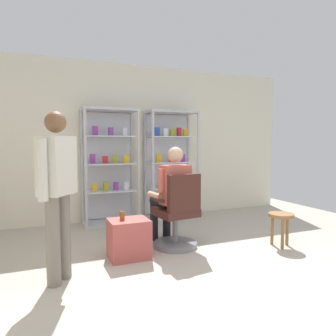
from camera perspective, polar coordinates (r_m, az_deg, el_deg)
name	(u,v)px	position (r m, az deg, el deg)	size (l,w,h in m)	color
ground_plane	(231,284)	(3.26, 11.23, -19.78)	(7.20, 7.20, 0.00)	#B2A899
back_wall	(137,143)	(5.71, -5.64, 4.59)	(6.00, 0.10, 2.70)	silver
display_cabinet_left	(110,166)	(5.35, -10.50, 0.40)	(0.90, 0.45, 1.90)	#B7B7BC
display_cabinet_right	(170,164)	(5.69, 0.40, 0.76)	(0.90, 0.45, 1.90)	#B7B7BC
office_chair	(177,218)	(4.06, 1.72, -8.94)	(0.59, 0.56, 0.96)	slate
seated_shopkeeper	(171,191)	(4.13, 0.54, -4.18)	(0.52, 0.60, 1.29)	black
storage_crate	(129,239)	(3.79, -7.08, -12.54)	(0.45, 0.37, 0.45)	#B24C47
tea_glass	(122,216)	(3.71, -8.26, -8.48)	(0.06, 0.06, 0.10)	brown
standing_customer	(57,186)	(3.17, -19.35, -3.03)	(0.39, 0.44, 1.63)	slate
wooden_stool	(281,220)	(4.39, 19.69, -8.84)	(0.32, 0.32, 0.43)	olive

